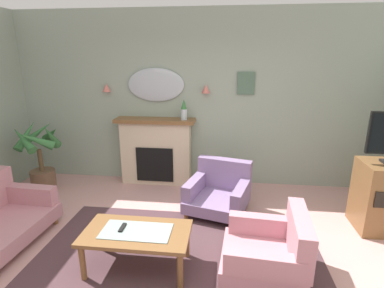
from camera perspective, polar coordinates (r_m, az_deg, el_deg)
The scene contains 14 objects.
floor at distance 3.31m, azimuth -3.83°, elevation -25.73°, with size 7.29×6.22×0.10m, color #C6938E.
wall_back at distance 5.14m, azimuth 1.29°, elevation 8.48°, with size 7.29×0.10×2.93m, color #93A393.
patterned_rug at distance 3.42m, azimuth -3.19°, elevation -22.82°, with size 3.20×2.40×0.01m, color #4C3338.
fireplace at distance 5.24m, azimuth -6.87°, elevation -1.49°, with size 1.36×0.36×1.16m.
mantel_vase_centre at distance 4.94m, azimuth -1.56°, elevation 6.54°, with size 0.10×0.10×0.34m.
wall_mirror at distance 5.15m, azimuth -6.93°, elevation 11.15°, with size 0.96×0.06×0.56m, color #B2BCC6.
wall_sconce_left at distance 5.37m, azimuth -16.03°, elevation 10.32°, with size 0.14×0.14×0.14m, color #D17066.
wall_sconce_right at distance 4.98m, azimuth 2.67°, elevation 10.49°, with size 0.14×0.14×0.14m, color #D17066.
framed_picture at distance 5.02m, azimuth 10.30°, elevation 11.34°, with size 0.28×0.03×0.36m, color #4C6B56.
coffee_table at distance 3.27m, azimuth -10.53°, elevation -16.91°, with size 1.10×0.60×0.45m.
tv_remote at distance 3.31m, azimuth -13.16°, elevation -15.31°, with size 0.04×0.16×0.02m, color black.
armchair_beside_couch at distance 3.27m, azimuth 15.00°, elevation -18.91°, with size 0.88×0.87×0.71m.
armchair_in_corner at distance 4.38m, azimuth 5.26°, elevation -8.86°, with size 0.99×1.00×0.71m.
potted_plant_tall_palm at distance 5.50m, azimuth -27.05°, elevation -1.94°, with size 0.79×0.79×1.18m.
Camera 1 is at (0.49, -2.41, 2.16)m, focal length 27.90 mm.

